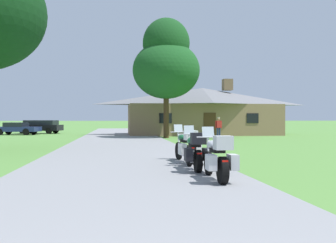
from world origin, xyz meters
TOP-DOWN VIEW (x-y plane):
  - ground_plane at (0.00, 20.00)m, footprint 500.00×500.00m
  - asphalt_driveway at (0.00, 18.00)m, footprint 6.40×80.00m
  - motorcycle_silver_nearest_to_camera at (2.21, 7.67)m, footprint 0.72×2.08m
  - motorcycle_green_second_in_row at (2.03, 9.59)m, footprint 0.73×2.08m
  - motorcycle_green_farthest_in_row at (2.14, 11.62)m, footprint 0.87×2.08m
  - stone_lodge at (7.93, 35.11)m, footprint 15.07×6.75m
  - bystander_red_shirt_near_lodge at (7.54, 27.46)m, footprint 0.55×0.27m
  - tree_by_lodge_front at (3.66, 29.21)m, footprint 5.43×5.43m
  - parked_black_suv_far_left at (-8.38, 40.14)m, footprint 4.91×2.90m
  - parked_navy_sedan_far_left at (-9.96, 37.20)m, footprint 4.49×2.67m

SIDE VIEW (x-z plane):
  - ground_plane at x=0.00m, z-range 0.00..0.00m
  - asphalt_driveway at x=0.00m, z-range 0.00..0.06m
  - motorcycle_silver_nearest_to_camera at x=2.21m, z-range -0.04..1.26m
  - motorcycle_green_second_in_row at x=2.03m, z-range -0.04..1.26m
  - motorcycle_green_farthest_in_row at x=2.14m, z-range -0.04..1.26m
  - parked_navy_sedan_far_left at x=-9.96m, z-range 0.04..1.24m
  - parked_black_suv_far_left at x=-8.38m, z-range 0.08..1.48m
  - bystander_red_shirt_near_lodge at x=7.54m, z-range 0.11..1.79m
  - stone_lodge at x=7.93m, z-range -0.38..5.08m
  - tree_by_lodge_front at x=3.66m, z-range 1.28..10.97m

